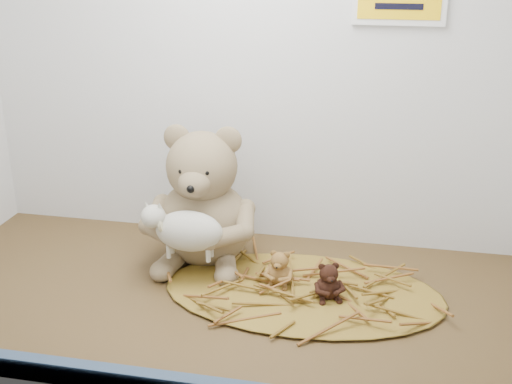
% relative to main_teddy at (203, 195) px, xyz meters
% --- Properties ---
extents(alcove_shell, '(1.20, 0.60, 0.90)m').
position_rel_main_teddy_xyz_m(alcove_shell, '(0.07, -0.06, 0.30)').
color(alcove_shell, '#453018').
rests_on(alcove_shell, ground).
extents(straw_bed, '(0.55, 0.32, 0.01)m').
position_rel_main_teddy_xyz_m(straw_bed, '(0.23, -0.11, -0.14)').
color(straw_bed, olive).
rests_on(straw_bed, shelf_floor).
extents(main_teddy, '(0.25, 0.26, 0.30)m').
position_rel_main_teddy_xyz_m(main_teddy, '(0.00, 0.00, 0.00)').
color(main_teddy, '#8E7857').
rests_on(main_teddy, shelf_floor).
extents(toy_lamb, '(0.17, 0.11, 0.11)m').
position_rel_main_teddy_xyz_m(toy_lamb, '(-0.00, -0.11, -0.03)').
color(toy_lamb, '#B8B6A5').
rests_on(toy_lamb, main_teddy).
extents(mini_teddy_tan, '(0.06, 0.07, 0.07)m').
position_rel_main_teddy_xyz_m(mini_teddy_tan, '(0.18, -0.09, -0.10)').
color(mini_teddy_tan, olive).
rests_on(mini_teddy_tan, straw_bed).
extents(mini_teddy_brown, '(0.08, 0.08, 0.07)m').
position_rel_main_teddy_xyz_m(mini_teddy_brown, '(0.27, -0.12, -0.10)').
color(mini_teddy_brown, black).
rests_on(mini_teddy_brown, straw_bed).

